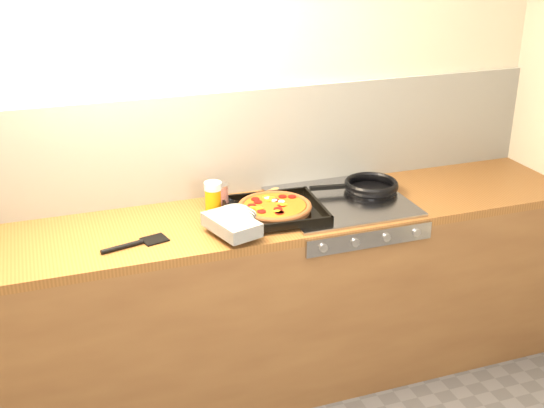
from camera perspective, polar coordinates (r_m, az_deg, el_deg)
name	(u,v)px	position (r m, az deg, el deg)	size (l,w,h in m)	color
room_shell	(230,144)	(3.23, -3.51, 5.05)	(3.20, 3.20, 3.20)	white
counter_run	(251,302)	(3.27, -1.78, -8.18)	(3.20, 0.62, 0.90)	brown
stovetop	(341,202)	(3.21, 5.77, 0.21)	(0.60, 0.56, 0.02)	#A09FA5
pizza_on_tray	(262,212)	(2.99, -0.80, -0.65)	(0.57, 0.48, 0.07)	black
frying_pan	(370,186)	(3.32, 8.19, 1.48)	(0.45, 0.30, 0.04)	black
tomato_can	(220,196)	(3.13, -4.39, 0.67)	(0.09, 0.09, 0.11)	maroon
juice_glass	(213,196)	(3.11, -4.94, 0.69)	(0.09, 0.09, 0.13)	orange
wooden_spoon	(261,194)	(3.27, -0.96, 0.82)	(0.29, 0.13, 0.02)	#B5874C
black_spatula	(136,244)	(2.84, -11.31, -3.27)	(0.29, 0.12, 0.02)	black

